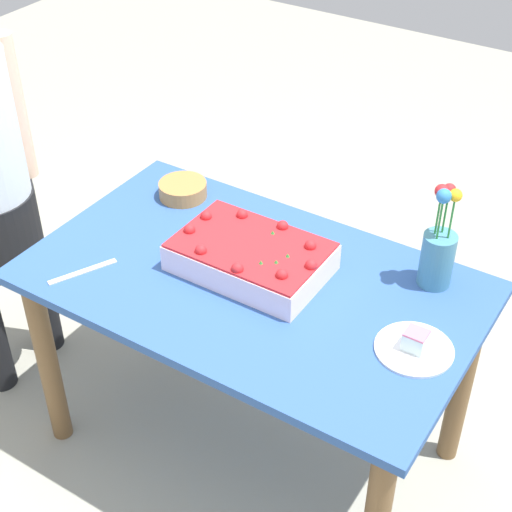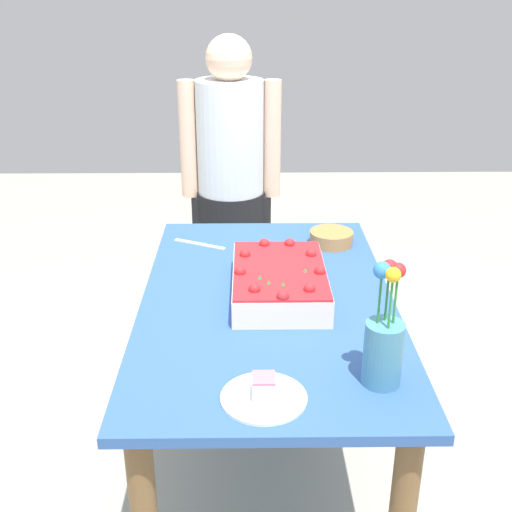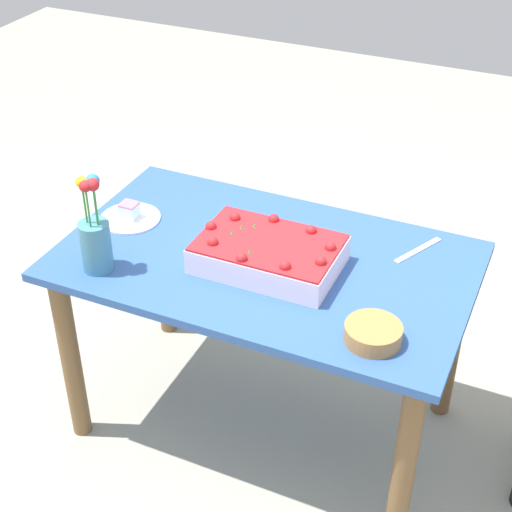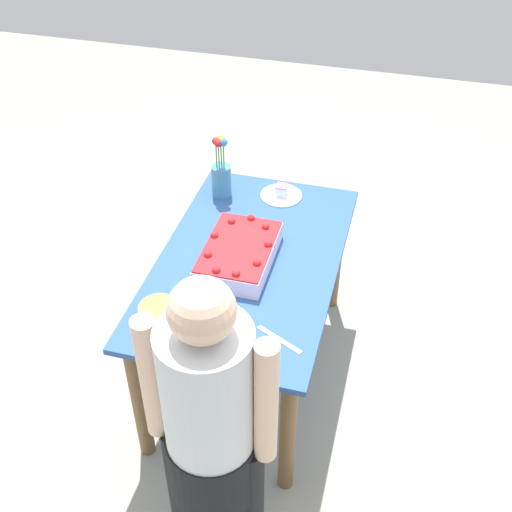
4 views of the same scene
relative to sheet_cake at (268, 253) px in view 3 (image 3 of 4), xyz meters
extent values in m
plane|color=#A09E8D|center=(0.03, -0.04, -0.80)|extent=(8.00, 8.00, 0.00)
cube|color=#2F569A|center=(0.03, -0.04, -0.06)|extent=(1.36, 0.81, 0.03)
cylinder|color=brown|center=(-0.58, -0.37, -0.44)|extent=(0.07, 0.07, 0.72)
cylinder|color=brown|center=(0.63, -0.37, -0.44)|extent=(0.07, 0.07, 0.72)
cylinder|color=brown|center=(-0.58, 0.29, -0.44)|extent=(0.07, 0.07, 0.72)
cylinder|color=brown|center=(0.63, 0.29, -0.44)|extent=(0.07, 0.07, 0.72)
cube|color=white|center=(0.00, 0.00, -0.01)|extent=(0.46, 0.30, 0.09)
cube|color=red|center=(0.00, 0.00, 0.04)|extent=(0.45, 0.29, 0.01)
sphere|color=red|center=(0.21, 0.00, 0.05)|extent=(0.04, 0.04, 0.04)
sphere|color=red|center=(0.16, 0.08, 0.05)|extent=(0.04, 0.04, 0.04)
sphere|color=red|center=(0.04, 0.13, 0.05)|extent=(0.04, 0.04, 0.04)
sphere|color=red|center=(-0.10, 0.11, 0.05)|extent=(0.04, 0.04, 0.04)
sphere|color=red|center=(-0.19, 0.04, 0.05)|extent=(0.04, 0.04, 0.04)
sphere|color=red|center=(-0.19, -0.04, 0.05)|extent=(0.04, 0.04, 0.04)
sphere|color=red|center=(-0.10, -0.11, 0.05)|extent=(0.04, 0.04, 0.04)
sphere|color=red|center=(0.04, -0.13, 0.05)|extent=(0.04, 0.04, 0.04)
sphere|color=red|center=(0.16, -0.08, 0.05)|extent=(0.04, 0.04, 0.04)
cone|color=#2D8438|center=(0.13, 0.00, 0.05)|extent=(0.02, 0.02, 0.02)
cone|color=#2D8438|center=(0.11, -0.04, 0.05)|extent=(0.02, 0.02, 0.02)
cone|color=#2D8438|center=(0.03, 0.08, 0.05)|extent=(0.02, 0.02, 0.02)
cone|color=#2D8438|center=(0.08, -0.07, 0.05)|extent=(0.02, 0.02, 0.02)
cylinder|color=white|center=(0.56, -0.06, -0.04)|extent=(0.22, 0.22, 0.01)
cube|color=white|center=(0.56, -0.06, -0.02)|extent=(0.06, 0.06, 0.05)
cube|color=pink|center=(0.56, -0.06, 0.01)|extent=(0.06, 0.06, 0.01)
cube|color=silver|center=(-0.42, -0.29, -0.05)|extent=(0.11, 0.21, 0.00)
cylinder|color=teal|center=(0.50, 0.24, 0.04)|extent=(0.10, 0.10, 0.17)
cylinder|color=#2D8438|center=(0.52, 0.24, 0.19)|extent=(0.01, 0.01, 0.14)
sphere|color=yellow|center=(0.52, 0.24, 0.27)|extent=(0.04, 0.04, 0.04)
cylinder|color=#2D8438|center=(0.49, 0.26, 0.19)|extent=(0.01, 0.01, 0.14)
sphere|color=red|center=(0.49, 0.26, 0.27)|extent=(0.04, 0.04, 0.04)
cylinder|color=#2D8438|center=(0.48, 0.24, 0.19)|extent=(0.01, 0.01, 0.14)
sphere|color=red|center=(0.48, 0.24, 0.27)|extent=(0.04, 0.04, 0.04)
cylinder|color=#2D8438|center=(0.49, 0.22, 0.19)|extent=(0.01, 0.01, 0.14)
sphere|color=#2E79C0|center=(0.49, 0.22, 0.27)|extent=(0.04, 0.04, 0.04)
cylinder|color=#B3793F|center=(-0.42, 0.22, -0.02)|extent=(0.17, 0.17, 0.05)
camera|label=1|loc=(1.03, -1.59, 1.43)|focal=55.00mm
camera|label=2|loc=(1.87, -0.10, 0.91)|focal=45.00mm
camera|label=3|loc=(-0.82, 1.93, 1.42)|focal=55.00mm
camera|label=4|loc=(-2.14, -0.65, 1.83)|focal=45.00mm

